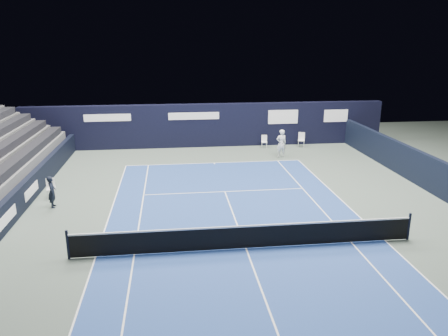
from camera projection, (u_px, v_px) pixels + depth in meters
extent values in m
plane|color=#49574E|center=(238.00, 227.00, 18.22)|extent=(48.00, 48.00, 0.00)
cube|color=navy|center=(246.00, 249.00, 16.31)|extent=(10.97, 23.77, 0.01)
cube|color=black|center=(423.00, 170.00, 23.00)|extent=(0.30, 22.00, 1.80)
cube|color=white|center=(264.00, 142.00, 31.41)|extent=(0.45, 0.43, 0.04)
cube|color=white|center=(264.00, 138.00, 31.51)|extent=(0.40, 0.09, 0.47)
cylinder|color=white|center=(266.00, 144.00, 31.62)|extent=(0.02, 0.02, 0.42)
cylinder|color=white|center=(262.00, 144.00, 31.63)|extent=(0.02, 0.02, 0.42)
cylinder|color=white|center=(267.00, 145.00, 31.31)|extent=(0.02, 0.02, 0.42)
cylinder|color=white|center=(262.00, 145.00, 31.32)|extent=(0.02, 0.02, 0.42)
cube|color=white|center=(301.00, 140.00, 31.61)|extent=(0.58, 0.57, 0.04)
cube|color=white|center=(302.00, 136.00, 31.72)|extent=(0.45, 0.18, 0.55)
cylinder|color=white|center=(304.00, 143.00, 31.81)|extent=(0.03, 0.03, 0.49)
cylinder|color=white|center=(298.00, 143.00, 31.89)|extent=(0.03, 0.03, 0.49)
cylinder|color=white|center=(304.00, 144.00, 31.46)|extent=(0.03, 0.03, 0.49)
cylinder|color=white|center=(298.00, 144.00, 31.54)|extent=(0.03, 0.03, 0.49)
cube|color=white|center=(51.00, 189.00, 21.46)|extent=(0.50, 0.48, 0.04)
cube|color=white|center=(50.00, 183.00, 21.55)|extent=(0.42, 0.12, 0.50)
cylinder|color=white|center=(55.00, 192.00, 21.73)|extent=(0.02, 0.02, 0.44)
cylinder|color=white|center=(48.00, 193.00, 21.62)|extent=(0.02, 0.02, 0.44)
cylinder|color=white|center=(55.00, 194.00, 21.42)|extent=(0.02, 0.02, 0.44)
cylinder|color=white|center=(47.00, 195.00, 21.31)|extent=(0.02, 0.02, 0.44)
imported|color=black|center=(52.00, 192.00, 20.16)|extent=(0.43, 0.59, 1.50)
cube|color=white|center=(214.00, 163.00, 27.62)|extent=(10.97, 0.06, 0.00)
cube|color=white|center=(385.00, 240.00, 16.95)|extent=(0.06, 23.77, 0.00)
cube|color=white|center=(96.00, 257.00, 15.67)|extent=(0.06, 23.77, 0.00)
cube|color=white|center=(351.00, 242.00, 16.79)|extent=(0.06, 23.77, 0.00)
cube|color=white|center=(134.00, 255.00, 15.83)|extent=(0.06, 23.77, 0.00)
cube|color=white|center=(225.00, 192.00, 22.40)|extent=(8.23, 0.06, 0.00)
cube|color=white|center=(246.00, 248.00, 16.31)|extent=(0.06, 12.80, 0.00)
cube|color=white|center=(214.00, 163.00, 27.48)|extent=(0.06, 0.30, 0.00)
cylinder|color=black|center=(409.00, 227.00, 16.91)|extent=(0.10, 0.10, 1.10)
cylinder|color=black|center=(68.00, 245.00, 15.41)|extent=(0.10, 0.10, 1.10)
cube|color=black|center=(246.00, 237.00, 16.18)|extent=(12.80, 0.03, 0.86)
cube|color=white|center=(246.00, 226.00, 16.05)|extent=(12.80, 0.05, 0.06)
cube|color=black|center=(208.00, 125.00, 31.58)|extent=(26.00, 0.60, 3.10)
cube|color=silver|center=(107.00, 118.00, 30.24)|extent=(3.20, 0.02, 0.50)
cube|color=silver|center=(194.00, 116.00, 30.95)|extent=(3.60, 0.02, 0.50)
cube|color=silver|center=(283.00, 117.00, 31.76)|extent=(2.20, 0.02, 1.00)
cube|color=silver|center=(336.00, 116.00, 32.23)|extent=(1.80, 0.02, 0.90)
cube|color=black|center=(28.00, 191.00, 20.74)|extent=(0.30, 22.00, 1.20)
cube|color=silver|center=(6.00, 220.00, 17.43)|extent=(0.02, 2.40, 0.45)
cube|color=silver|center=(32.00, 191.00, 20.76)|extent=(0.02, 2.00, 0.45)
cube|color=#4C4C4E|center=(21.00, 180.00, 21.56)|extent=(0.90, 16.00, 1.65)
cube|color=#49494B|center=(1.00, 177.00, 21.39)|extent=(0.90, 16.00, 2.10)
cube|color=black|center=(18.00, 160.00, 21.27)|extent=(0.63, 15.20, 0.40)
imported|color=white|center=(281.00, 143.00, 28.79)|extent=(0.73, 0.52, 1.86)
cylinder|color=black|center=(280.00, 143.00, 28.46)|extent=(0.03, 0.29, 0.13)
torus|color=black|center=(281.00, 142.00, 28.19)|extent=(0.30, 0.13, 0.29)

